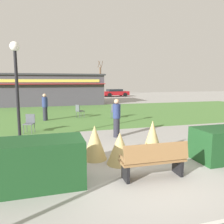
% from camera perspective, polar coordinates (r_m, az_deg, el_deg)
% --- Properties ---
extents(ground_plane, '(80.00, 80.00, 0.00)m').
position_cam_1_polar(ground_plane, '(6.07, 8.88, -15.95)').
color(ground_plane, '#999691').
extents(lawn_patch, '(36.00, 12.00, 0.01)m').
position_cam_1_polar(lawn_patch, '(16.94, -7.82, -0.42)').
color(lawn_patch, '#4C7A38').
rests_on(lawn_patch, ground_plane).
extents(park_bench, '(1.71, 0.55, 0.95)m').
position_cam_1_polar(park_bench, '(5.78, 10.80, -12.13)').
color(park_bench, olive).
rests_on(park_bench, ground_plane).
extents(hedge_left, '(2.15, 1.10, 1.12)m').
position_cam_1_polar(hedge_left, '(5.56, -18.80, -12.40)').
color(hedge_left, '#19421E').
rests_on(hedge_left, ground_plane).
extents(hedge_right, '(1.84, 1.10, 1.01)m').
position_cam_1_polar(hedge_right, '(7.80, 26.93, -7.38)').
color(hedge_right, '#19421E').
rests_on(hedge_right, ground_plane).
extents(ornamental_grass_behind_left, '(0.76, 0.76, 1.08)m').
position_cam_1_polar(ornamental_grass_behind_left, '(7.01, -4.50, -7.87)').
color(ornamental_grass_behind_left, tan).
rests_on(ornamental_grass_behind_left, ground_plane).
extents(ornamental_grass_behind_right, '(0.68, 0.68, 1.13)m').
position_cam_1_polar(ornamental_grass_behind_right, '(7.74, 10.40, -6.29)').
color(ornamental_grass_behind_right, tan).
rests_on(ornamental_grass_behind_right, ground_plane).
extents(ornamental_grass_behind_center, '(0.78, 0.78, 0.97)m').
position_cam_1_polar(ornamental_grass_behind_center, '(6.63, 2.00, -9.32)').
color(ornamental_grass_behind_center, tan).
rests_on(ornamental_grass_behind_center, ground_plane).
extents(lamppost_mid, '(0.36, 0.36, 3.94)m').
position_cam_1_polar(lamppost_mid, '(9.33, -23.47, 7.57)').
color(lamppost_mid, black).
rests_on(lamppost_mid, ground_plane).
extents(food_kiosk, '(10.63, 5.39, 3.20)m').
position_cam_1_polar(food_kiosk, '(24.71, -15.20, 5.74)').
color(food_kiosk, '#47424C').
rests_on(food_kiosk, ground_plane).
extents(cafe_chair_west, '(0.55, 0.55, 0.89)m').
position_cam_1_polar(cafe_chair_west, '(11.24, -20.55, -2.40)').
color(cafe_chair_west, '#4C5156').
rests_on(cafe_chair_west, ground_plane).
extents(cafe_chair_east, '(0.58, 0.58, 0.89)m').
position_cam_1_polar(cafe_chair_east, '(14.69, 0.58, 0.45)').
color(cafe_chair_east, '#4C5156').
rests_on(cafe_chair_east, ground_plane).
extents(cafe_chair_center, '(0.58, 0.58, 0.89)m').
position_cam_1_polar(cafe_chair_center, '(15.00, -8.55, 0.51)').
color(cafe_chair_center, '#4C5156').
rests_on(cafe_chair_center, ground_plane).
extents(person_strolling, '(0.34, 0.34, 1.69)m').
position_cam_1_polar(person_strolling, '(9.66, 1.19, -1.52)').
color(person_strolling, '#23232D').
rests_on(person_strolling, ground_plane).
extents(person_standing, '(0.34, 0.34, 1.69)m').
position_cam_1_polar(person_standing, '(14.37, -16.96, 1.27)').
color(person_standing, '#23232D').
rests_on(person_standing, ground_plane).
extents(parked_car_west_slot, '(4.34, 2.34, 1.20)m').
position_cam_1_polar(parked_car_west_slot, '(34.07, -16.62, 4.60)').
color(parked_car_west_slot, '#B7BABF').
rests_on(parked_car_west_slot, ground_plane).
extents(parked_car_center_slot, '(4.30, 2.24, 1.20)m').
position_cam_1_polar(parked_car_center_slot, '(34.45, -7.54, 4.90)').
color(parked_car_center_slot, '#2D6638').
rests_on(parked_car_center_slot, ground_plane).
extents(parked_car_east_slot, '(4.31, 2.28, 1.20)m').
position_cam_1_polar(parked_car_east_slot, '(35.60, 0.83, 5.06)').
color(parked_car_east_slot, maroon).
rests_on(parked_car_east_slot, ground_plane).
extents(tree_left_bg, '(0.91, 0.96, 5.89)m').
position_cam_1_polar(tree_left_bg, '(38.10, -3.04, 8.15)').
color(tree_left_bg, brown).
rests_on(tree_left_bg, ground_plane).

